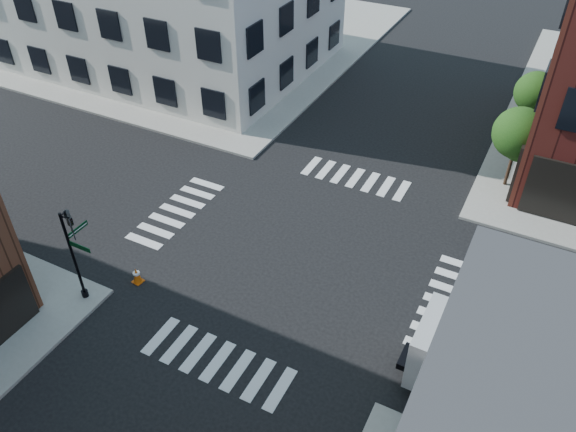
# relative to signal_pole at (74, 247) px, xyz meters

# --- Properties ---
(ground) EXTENTS (120.00, 120.00, 0.00)m
(ground) POSITION_rel_signal_pole_xyz_m (6.72, 6.68, -2.86)
(ground) COLOR black
(ground) RESTS_ON ground
(sidewalk_nw) EXTENTS (30.00, 30.00, 0.15)m
(sidewalk_nw) POSITION_rel_signal_pole_xyz_m (-14.28, 27.68, -2.78)
(sidewalk_nw) COLOR gray
(sidewalk_nw) RESTS_ON ground
(tree_near) EXTENTS (2.69, 2.69, 4.49)m
(tree_near) POSITION_rel_signal_pole_xyz_m (14.28, 16.65, 0.30)
(tree_near) COLOR black
(tree_near) RESTS_ON ground
(tree_far) EXTENTS (2.43, 2.43, 4.07)m
(tree_far) POSITION_rel_signal_pole_xyz_m (14.28, 22.65, 0.02)
(tree_far) COLOR black
(tree_far) RESTS_ON ground
(signal_pole) EXTENTS (1.29, 1.24, 4.60)m
(signal_pole) POSITION_rel_signal_pole_xyz_m (0.00, 0.00, 0.00)
(signal_pole) COLOR black
(signal_pole) RESTS_ON ground
(box_truck) EXTENTS (9.27, 2.98, 4.17)m
(box_truck) POSITION_rel_signal_pole_xyz_m (18.07, 2.66, -0.69)
(box_truck) COLOR silver
(box_truck) RESTS_ON ground
(traffic_cone) EXTENTS (0.48, 0.48, 0.79)m
(traffic_cone) POSITION_rel_signal_pole_xyz_m (1.24, 1.69, -2.48)
(traffic_cone) COLOR #DA5709
(traffic_cone) RESTS_ON ground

